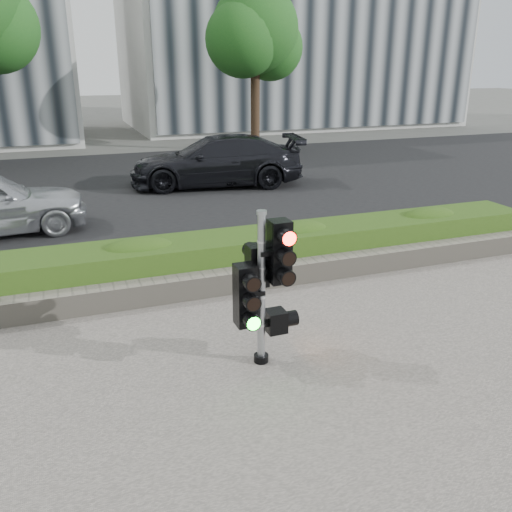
# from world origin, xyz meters

# --- Properties ---
(ground) EXTENTS (120.00, 120.00, 0.00)m
(ground) POSITION_xyz_m (0.00, 0.00, 0.00)
(ground) COLOR #51514C
(ground) RESTS_ON ground
(sidewalk) EXTENTS (16.00, 11.00, 0.03)m
(sidewalk) POSITION_xyz_m (0.00, -2.50, 0.01)
(sidewalk) COLOR #9E9389
(sidewalk) RESTS_ON ground
(road) EXTENTS (60.00, 13.00, 0.02)m
(road) POSITION_xyz_m (0.00, 10.00, 0.01)
(road) COLOR black
(road) RESTS_ON ground
(curb) EXTENTS (60.00, 0.25, 0.12)m
(curb) POSITION_xyz_m (0.00, 3.15, 0.06)
(curb) COLOR gray
(curb) RESTS_ON ground
(stone_wall) EXTENTS (12.00, 0.32, 0.34)m
(stone_wall) POSITION_xyz_m (0.00, 1.90, 0.20)
(stone_wall) COLOR gray
(stone_wall) RESTS_ON sidewalk
(hedge) EXTENTS (12.00, 1.00, 0.68)m
(hedge) POSITION_xyz_m (0.00, 2.55, 0.37)
(hedge) COLOR #5A8529
(hedge) RESTS_ON sidewalk
(building_right) EXTENTS (18.00, 10.00, 12.00)m
(building_right) POSITION_xyz_m (11.00, 25.00, 6.00)
(building_right) COLOR #B7B7B2
(building_right) RESTS_ON ground
(tree_right) EXTENTS (4.10, 3.58, 6.53)m
(tree_right) POSITION_xyz_m (5.48, 15.55, 4.48)
(tree_right) COLOR black
(tree_right) RESTS_ON ground
(traffic_signal) EXTENTS (0.64, 0.46, 1.85)m
(traffic_signal) POSITION_xyz_m (-0.22, -0.21, 1.05)
(traffic_signal) COLOR black
(traffic_signal) RESTS_ON sidewalk
(car_dark) EXTENTS (5.18, 2.82, 1.42)m
(car_dark) POSITION_xyz_m (2.08, 9.48, 0.73)
(car_dark) COLOR black
(car_dark) RESTS_ON road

